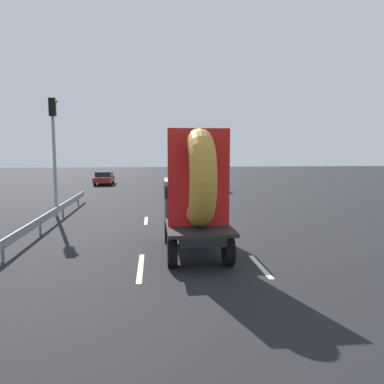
{
  "coord_description": "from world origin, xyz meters",
  "views": [
    {
      "loc": [
        -1.6,
        -13.53,
        3.52
      ],
      "look_at": [
        -0.26,
        0.05,
        1.95
      ],
      "focal_mm": 35.44,
      "sensor_mm": 36.0,
      "label": 1
    }
  ],
  "objects_px": {
    "oncoming_car": "(104,178)",
    "traffic_light": "(54,140)",
    "flatbed_truck": "(195,195)",
    "distant_sedan": "(213,183)"
  },
  "relations": [
    {
      "from": "distant_sedan",
      "to": "traffic_light",
      "type": "xyz_separation_m",
      "value": [
        -10.05,
        -11.51,
        3.27
      ]
    },
    {
      "from": "traffic_light",
      "to": "oncoming_car",
      "type": "relative_size",
      "value": 1.56
    },
    {
      "from": "distant_sedan",
      "to": "traffic_light",
      "type": "bearing_deg",
      "value": -131.12
    },
    {
      "from": "traffic_light",
      "to": "oncoming_car",
      "type": "xyz_separation_m",
      "value": [
        0.14,
        17.85,
        -3.26
      ]
    },
    {
      "from": "flatbed_truck",
      "to": "traffic_light",
      "type": "height_order",
      "value": "traffic_light"
    },
    {
      "from": "flatbed_truck",
      "to": "oncoming_car",
      "type": "relative_size",
      "value": 1.3
    },
    {
      "from": "flatbed_truck",
      "to": "oncoming_car",
      "type": "bearing_deg",
      "value": 104.01
    },
    {
      "from": "oncoming_car",
      "to": "traffic_light",
      "type": "bearing_deg",
      "value": -90.45
    },
    {
      "from": "distant_sedan",
      "to": "flatbed_truck",
      "type": "bearing_deg",
      "value": -100.68
    },
    {
      "from": "distant_sedan",
      "to": "oncoming_car",
      "type": "relative_size",
      "value": 0.97
    }
  ]
}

